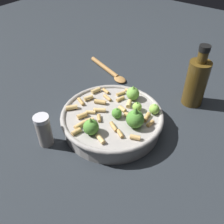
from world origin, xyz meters
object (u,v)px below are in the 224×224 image
object	(u,v)px
cooking_pan	(113,119)
wooden_spoon	(109,71)
pepper_shaker	(44,130)
olive_oil_bottle	(196,81)

from	to	relation	value
cooking_pan	wooden_spoon	bearing A→B (deg)	-141.10
pepper_shaker	olive_oil_bottle	size ratio (longest dim) A/B	0.47
cooking_pan	pepper_shaker	size ratio (longest dim) A/B	3.07
cooking_pan	wooden_spoon	xyz separation A→B (m)	(-0.23, -0.19, -0.02)
cooking_pan	pepper_shaker	world-z (taller)	cooking_pan
cooking_pan	olive_oil_bottle	bearing A→B (deg)	151.69
olive_oil_bottle	wooden_spoon	xyz separation A→B (m)	(0.01, -0.32, -0.07)
wooden_spoon	olive_oil_bottle	bearing A→B (deg)	92.54
pepper_shaker	wooden_spoon	size ratio (longest dim) A/B	0.44
olive_oil_bottle	pepper_shaker	bearing A→B (deg)	-30.86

